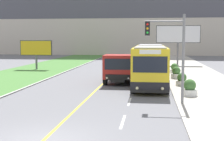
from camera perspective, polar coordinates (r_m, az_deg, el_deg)
The scene contains 11 objects.
lane_marking_centre at distance 13.03m, azimuth -9.93°, elevation -11.30°, with size 2.88×140.00×0.01m.
apartment_block_background at distance 73.95m, azimuth 4.01°, elevation 12.08°, with size 80.00×8.04×23.50m.
city_bus at distance 26.59m, azimuth 6.98°, elevation 1.14°, with size 2.68×12.61×3.22m.
dump_truck at distance 26.49m, azimuth 1.49°, elevation 0.34°, with size 2.55×6.18×2.47m.
traffic_light_mast at distance 18.24m, azimuth 10.75°, elevation 4.23°, with size 2.28×0.32×5.19m.
billboard_large at distance 44.92m, azimuth 12.00°, elevation 6.33°, with size 6.12×0.24×5.61m.
billboard_small at distance 39.22m, azimuth -13.71°, elevation 3.88°, with size 3.98×0.24×3.57m.
planter_round_near at distance 21.08m, azimuth 14.02°, elevation -3.21°, with size 1.00×1.00×1.09m.
planter_round_second at distance 25.40m, azimuth 12.65°, elevation -1.71°, with size 0.94×0.94×1.02m.
planter_round_third at distance 29.74m, azimuth 11.68°, elevation -0.51°, with size 0.98×0.98×1.10m.
planter_round_far at distance 34.12m, azimuth 11.34°, elevation 0.29°, with size 0.97×0.97×1.07m.
Camera 1 is at (3.98, -10.83, 3.85)m, focal length 50.00 mm.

